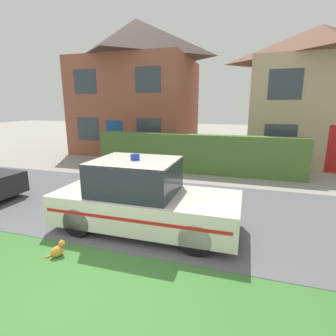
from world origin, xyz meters
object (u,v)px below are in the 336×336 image
object	(u,v)px
house_right	(314,94)
wheelie_bin	(265,163)
police_car	(143,198)
house_left	(137,86)
cat	(58,250)

from	to	relation	value
house_right	wheelie_bin	bearing A→B (deg)	-118.43
police_car	house_left	bearing A→B (deg)	113.48
house_left	wheelie_bin	size ratio (longest dim) A/B	7.65
cat	house_left	world-z (taller)	house_left
cat	house_left	size ratio (longest dim) A/B	0.04
house_right	police_car	bearing A→B (deg)	-117.11
police_car	house_right	size ratio (longest dim) A/B	0.63
house_right	house_left	bearing A→B (deg)	179.05
house_left	house_right	xyz separation A→B (m)	(10.19, -0.17, -0.61)
police_car	wheelie_bin	distance (m)	6.85
house_right	wheelie_bin	xyz separation A→B (m)	(-2.39, -4.42, -2.97)
house_left	wheelie_bin	bearing A→B (deg)	-30.45
house_left	house_right	distance (m)	10.21
police_car	house_right	distance (m)	12.18
police_car	wheelie_bin	size ratio (longest dim) A/B	4.13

